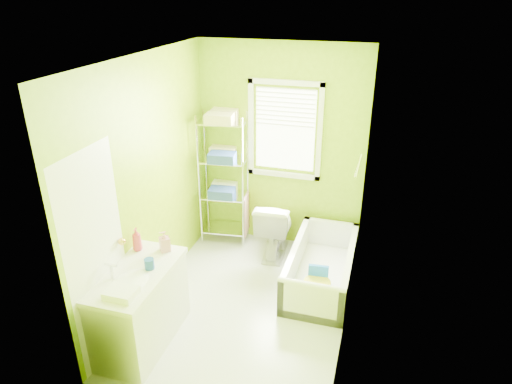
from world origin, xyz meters
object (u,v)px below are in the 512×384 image
(vanity, at_px, (140,306))
(toilet, at_px, (275,227))
(bathtub, at_px, (321,272))
(wire_shelf_unit, at_px, (225,164))

(vanity, bearing_deg, toilet, 66.76)
(bathtub, height_order, wire_shelf_unit, wire_shelf_unit)
(vanity, bearing_deg, wire_shelf_unit, 87.12)
(vanity, bearing_deg, bathtub, 43.58)
(bathtub, relative_size, wire_shelf_unit, 0.83)
(wire_shelf_unit, bearing_deg, toilet, -13.53)
(bathtub, height_order, vanity, vanity)
(toilet, distance_m, vanity, 2.08)
(bathtub, distance_m, vanity, 2.09)
(bathtub, bearing_deg, vanity, -136.42)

